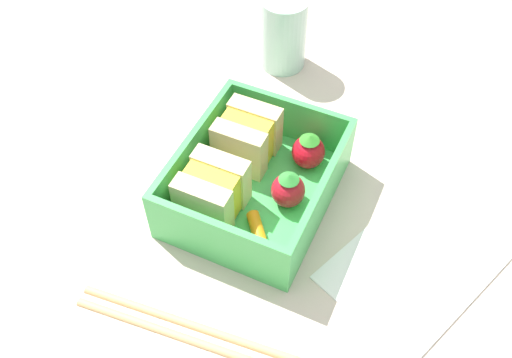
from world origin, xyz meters
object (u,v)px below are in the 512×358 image
Objects in this scene: strawberry_far_left at (288,189)px; strawberry_left at (308,151)px; drinking_glass at (283,33)px; sandwich_center_left at (247,137)px; sandwich_left at (212,191)px; carrot_stick_far_left at (258,232)px; folded_napkin at (415,265)px; chopstick_pair at (199,334)px.

strawberry_left is (4.88, 0.04, 0.04)cm from strawberry_far_left.
drinking_glass is (13.86, 8.47, 1.24)cm from strawberry_left.
strawberry_left is (1.45, -5.60, -0.74)cm from sandwich_center_left.
sandwich_left is 1.36× the size of carrot_stick_far_left.
folded_napkin is at bearing -95.13° from strawberry_far_left.
sandwich_left is at bearing 78.26° from carrot_stick_far_left.
folded_napkin is (-19.83, -20.70, -3.92)cm from drinking_glass.
drinking_glass is at bearing 7.34° from sandwich_left.
sandwich_left reaches higher than folded_napkin.
folded_napkin is (3.46, -13.06, -1.56)cm from carrot_stick_far_left.
sandwich_left is 0.25× the size of chopstick_pair.
sandwich_left is 0.36× the size of folded_napkin.
strawberry_left is 0.25× the size of folded_napkin.
sandwich_left reaches higher than carrot_stick_far_left.
strawberry_left is at bearing -33.58° from sandwich_left.
drinking_glass is (15.31, 2.87, 0.49)cm from sandwich_center_left.
folded_napkin is at bearing -133.77° from drinking_glass.
carrot_stick_far_left is at bearing 169.20° from strawberry_far_left.
strawberry_far_left and strawberry_left have the same top height.
strawberry_far_left is at bearing -121.28° from sandwich_center_left.
drinking_glass is at bearing 31.45° from strawberry_left.
drinking_glass is at bearing 12.09° from chopstick_pair.
chopstick_pair is (-19.14, 1.41, -2.53)cm from strawberry_left.
sandwich_center_left is (6.99, 0.00, 0.00)cm from sandwich_left.
sandwich_center_left reaches higher than folded_napkin.
drinking_glass is (23.29, 7.64, 2.36)cm from carrot_stick_far_left.
drinking_glass reaches higher than strawberry_far_left.
strawberry_far_left is 0.25× the size of folded_napkin.
sandwich_center_left reaches higher than carrot_stick_far_left.
strawberry_left is 19.35cm from chopstick_pair.
strawberry_far_left is at bearing 84.87° from folded_napkin.
sandwich_center_left reaches higher than strawberry_left.
strawberry_left is (8.44, -5.60, -0.74)cm from sandwich_left.
strawberry_far_left is (3.56, -5.64, -0.78)cm from sandwich_left.
strawberry_left is 0.18× the size of chopstick_pair.
chopstick_pair is (-9.70, 0.57, -1.41)cm from carrot_stick_far_left.
strawberry_far_left is 12.52cm from folded_napkin.
carrot_stick_far_left is at bearing 104.84° from folded_napkin.
strawberry_far_left is at bearing -155.56° from drinking_glass.
carrot_stick_far_left is 1.05× the size of strawberry_far_left.
drinking_glass is (22.30, 2.87, 0.49)cm from sandwich_left.
sandwich_left reaches higher than strawberry_far_left.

